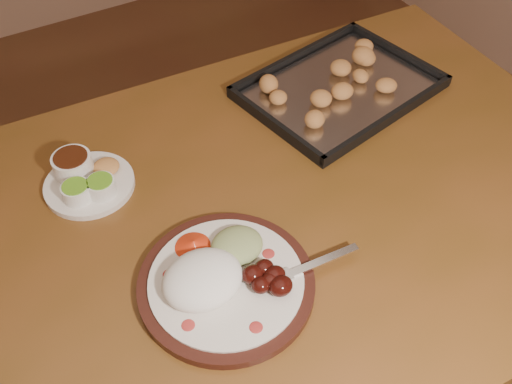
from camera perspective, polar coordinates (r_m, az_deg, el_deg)
dining_table at (r=1.10m, az=-1.95°, el=-5.92°), size 1.55×0.98×0.75m
dinner_plate at (r=0.92m, az=-3.36°, el=-8.55°), size 0.36×0.28×0.07m
condiment_saucer at (r=1.10m, az=-16.69°, el=1.27°), size 0.17×0.17×0.06m
baking_tray at (r=1.29m, az=8.35°, el=10.37°), size 0.45×0.37×0.04m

